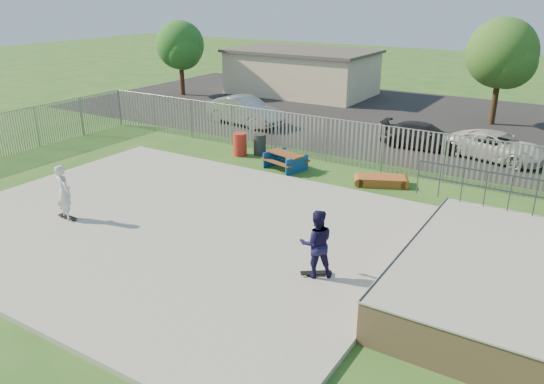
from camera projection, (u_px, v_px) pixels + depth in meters
The scene contains 19 objects.
ground at pixel (174, 227), 17.28m from camera, with size 120.00×120.00×0.00m, color #2B5A1F.
concrete_slab at pixel (174, 225), 17.25m from camera, with size 15.00×12.00×0.15m, color gray.
quarter_pipe at pixel (488, 277), 13.21m from camera, with size 5.50×7.05×2.19m.
fence at pixel (274, 166), 20.06m from camera, with size 26.04×16.02×2.00m.
picnic_table at pixel (285, 161), 22.80m from camera, with size 1.99×1.78×0.71m.
funbox at pixel (381, 181), 20.96m from camera, with size 1.98×1.55×0.35m.
trash_bin_red at pixel (240, 144), 24.61m from camera, with size 0.63×0.63×1.06m, color #B3261B.
trash_bin_grey at pixel (260, 144), 24.77m from camera, with size 0.58×0.58×0.97m, color #262729.
parking_lot at pixel (384, 117), 32.33m from camera, with size 40.00×18.00×0.02m, color black.
car_silver at pixel (244, 111), 30.16m from camera, with size 1.66×4.76×1.57m, color #AAABAF.
car_dark at pixel (424, 136), 25.67m from camera, with size 1.69×4.17×1.21m, color black.
car_white at pixel (497, 146), 23.92m from camera, with size 2.05×4.44×1.23m, color silver.
building at pixel (302, 72), 38.88m from camera, with size 10.40×6.40×3.20m.
tree_left at pixel (180, 45), 37.78m from camera, with size 3.42×3.42×5.28m.
tree_mid at pixel (502, 53), 29.08m from camera, with size 3.83×3.83×5.92m.
skateboard_a at pixel (315, 274), 14.09m from camera, with size 0.76×0.63×0.08m.
skateboard_b at pixel (68, 217), 17.56m from camera, with size 0.81×0.22×0.08m.
skater_navy at pixel (316, 243), 13.77m from camera, with size 0.90×0.70×1.86m, color #141239.
skater_white at pixel (64, 192), 17.25m from camera, with size 0.68×0.45×1.86m, color silver.
Camera 1 is at (11.05, -11.64, 7.25)m, focal length 35.00 mm.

